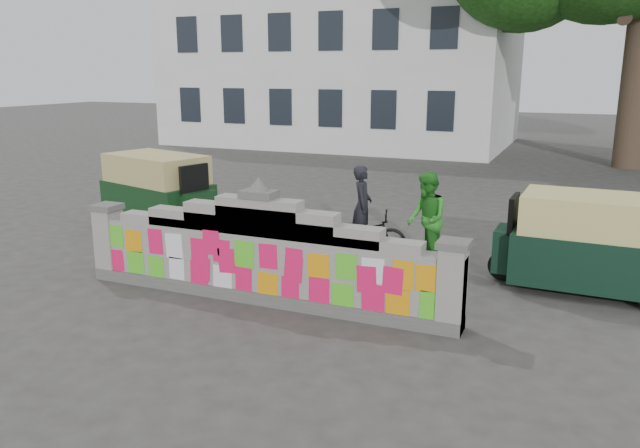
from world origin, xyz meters
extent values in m
plane|color=#383533|center=(0.00, 0.00, 0.00)|extent=(100.00, 100.00, 0.00)
cube|color=#4C4C49|center=(0.00, 0.00, 0.10)|extent=(6.40, 0.42, 0.20)
cube|color=gray|center=(0.00, 0.00, 0.60)|extent=(6.40, 0.32, 1.00)
cube|color=gray|center=(0.00, 0.00, 1.17)|extent=(5.20, 0.32, 0.14)
cube|color=gray|center=(0.00, 0.00, 1.24)|extent=(4.00, 0.32, 0.28)
cube|color=gray|center=(0.00, 0.00, 1.32)|extent=(2.60, 0.32, 0.44)
cube|color=gray|center=(0.00, 0.00, 1.39)|extent=(1.40, 0.32, 0.58)
cube|color=#4C4C49|center=(0.00, 0.00, 1.74)|extent=(0.55, 0.36, 0.12)
cone|color=#4C4C49|center=(0.00, 0.00, 1.90)|extent=(0.36, 0.36, 0.22)
cube|color=gray|center=(-3.02, 0.00, 0.62)|extent=(0.36, 0.40, 1.24)
cube|color=#4C4C49|center=(-3.02, 0.00, 1.28)|extent=(0.44, 0.44, 0.10)
cube|color=gray|center=(3.02, 0.00, 0.62)|extent=(0.36, 0.40, 1.24)
cube|color=#4C4C49|center=(3.02, 0.00, 1.28)|extent=(0.44, 0.44, 0.10)
cube|color=silver|center=(-7.00, 22.00, 4.00)|extent=(16.00, 10.00, 8.00)
cylinder|color=#38281E|center=(6.00, 18.00, 3.00)|extent=(1.10, 1.10, 6.00)
imported|color=black|center=(0.64, 2.98, 0.46)|extent=(1.85, 1.06, 0.92)
imported|color=black|center=(0.64, 2.98, 0.78)|extent=(0.51, 0.65, 1.56)
imported|color=#2D9027|center=(1.93, 2.94, 0.89)|extent=(1.00, 1.08, 1.77)
cube|color=#103216|center=(-4.66, 3.51, 0.60)|extent=(2.90, 2.08, 0.87)
cube|color=tan|center=(-4.66, 3.51, 1.36)|extent=(2.67, 1.96, 0.65)
cube|color=#103216|center=(-3.36, 3.13, 0.60)|extent=(0.73, 0.88, 0.76)
cube|color=black|center=(-3.36, 3.13, 1.25)|extent=(0.29, 0.76, 0.65)
cylinder|color=black|center=(-3.25, 3.10, 0.27)|extent=(0.56, 0.28, 0.54)
cylinder|color=black|center=(-5.77, 3.20, 0.27)|extent=(0.56, 0.28, 0.54)
cylinder|color=black|center=(-5.44, 4.35, 0.27)|extent=(0.56, 0.28, 0.54)
cube|color=black|center=(4.82, 2.56, 0.58)|extent=(2.56, 1.44, 0.84)
cube|color=#D1C56F|center=(4.82, 2.56, 1.31)|extent=(2.35, 1.38, 0.63)
cube|color=black|center=(3.51, 2.60, 0.58)|extent=(0.55, 0.75, 0.73)
cube|color=black|center=(3.51, 2.60, 1.21)|extent=(0.11, 0.74, 0.63)
cylinder|color=black|center=(3.41, 2.60, 0.26)|extent=(0.53, 0.14, 0.52)
camera|label=1|loc=(4.57, -8.25, 3.59)|focal=35.00mm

